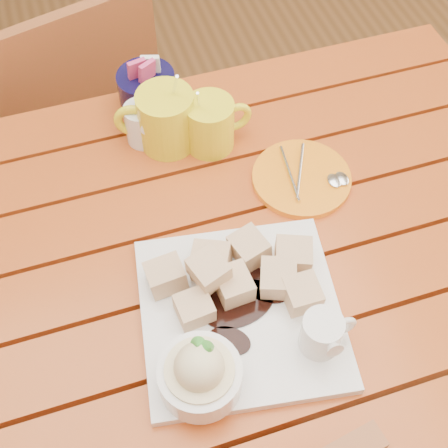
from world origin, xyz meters
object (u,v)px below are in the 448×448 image
object	(u,v)px
table	(212,287)
dessert_plate	(234,321)
coffee_mug_left	(164,119)
coffee_mug_right	(211,124)
chair_far	(71,122)
orange_saucer	(302,178)

from	to	relation	value
table	dessert_plate	world-z (taller)	dessert_plate
coffee_mug_left	coffee_mug_right	size ratio (longest dim) A/B	1.15
dessert_plate	coffee_mug_right	size ratio (longest dim) A/B	2.29
dessert_plate	chair_far	xyz separation A→B (m)	(-0.15, 0.78, -0.31)
coffee_mug_right	coffee_mug_left	bearing A→B (deg)	154.88
coffee_mug_left	orange_saucer	xyz separation A→B (m)	(0.19, -0.16, -0.05)
coffee_mug_right	orange_saucer	bearing A→B (deg)	-51.12
orange_saucer	coffee_mug_left	bearing A→B (deg)	141.21
table	orange_saucer	distance (m)	0.24
chair_far	coffee_mug_left	bearing A→B (deg)	97.00
dessert_plate	chair_far	bearing A→B (deg)	101.18
table	coffee_mug_left	world-z (taller)	coffee_mug_left
orange_saucer	coffee_mug_right	bearing A→B (deg)	133.19
coffee_mug_left	chair_far	world-z (taller)	coffee_mug_left
dessert_plate	coffee_mug_left	xyz separation A→B (m)	(0.00, 0.38, 0.02)
coffee_mug_left	orange_saucer	size ratio (longest dim) A/B	0.97
coffee_mug_right	chair_far	distance (m)	0.59
coffee_mug_left	coffee_mug_right	bearing A→B (deg)	-4.73
coffee_mug_right	chair_far	bearing A→B (deg)	114.31
dessert_plate	coffee_mug_left	size ratio (longest dim) A/B	1.99
dessert_plate	coffee_mug_right	xyz separation A→B (m)	(0.08, 0.35, 0.02)
table	coffee_mug_left	distance (m)	0.30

